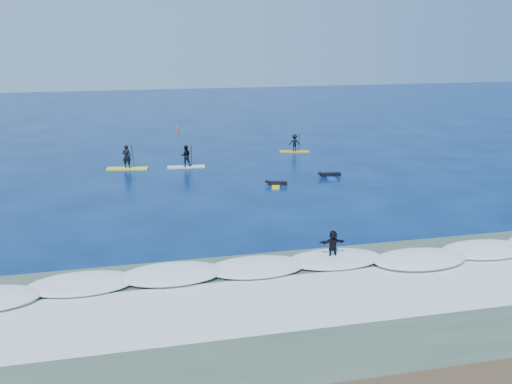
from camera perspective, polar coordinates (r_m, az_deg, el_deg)
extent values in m
plane|color=#031644|center=(36.81, 1.21, -1.60)|extent=(160.00, 160.00, 0.00)
cube|color=#3C5340|center=(24.46, 9.49, -11.16)|extent=(90.00, 13.00, 0.01)
cube|color=white|center=(27.83, 6.34, -7.60)|extent=(40.00, 6.00, 0.30)
cube|color=silver|center=(25.29, 8.61, -10.19)|extent=(34.00, 5.00, 0.02)
cube|color=#FDF81B|center=(48.33, -12.74, 2.32)|extent=(3.45, 1.49, 0.11)
imported|color=black|center=(48.11, -12.81, 3.50)|extent=(0.78, 0.59, 1.93)
cylinder|color=black|center=(48.03, -12.22, 3.43)|extent=(0.20, 0.77, 2.25)
cube|color=black|center=(48.26, -12.14, 2.20)|extent=(0.13, 0.03, 0.34)
cube|color=silver|center=(48.10, -7.00, 2.52)|extent=(3.15, 1.01, 0.10)
imported|color=black|center=(47.89, -7.04, 3.62)|extent=(0.92, 0.74, 1.78)
cylinder|color=black|center=(47.92, -6.48, 3.56)|extent=(0.10, 0.71, 2.08)
cube|color=black|center=(48.13, -6.44, 2.42)|extent=(0.12, 0.03, 0.31)
cube|color=gold|center=(54.00, 3.87, 4.06)|extent=(2.87, 1.37, 0.09)
imported|color=black|center=(53.83, 3.88, 4.94)|extent=(1.15, 0.83, 1.60)
cylinder|color=black|center=(53.86, 4.33, 4.88)|extent=(0.20, 0.63, 1.87)
cube|color=black|center=(54.04, 4.31, 3.96)|extent=(0.11, 0.03, 0.28)
cube|color=yellow|center=(42.05, 2.03, 0.69)|extent=(1.13, 2.12, 0.10)
cube|color=black|center=(42.00, 2.16, 0.91)|extent=(1.46, 0.78, 0.23)
sphere|color=black|center=(42.01, 1.07, 1.06)|extent=(0.23, 0.23, 0.23)
cube|color=blue|center=(44.87, 7.32, 1.55)|extent=(0.77, 2.32, 0.11)
cube|color=black|center=(44.86, 7.46, 1.78)|extent=(1.60, 0.53, 0.26)
sphere|color=black|center=(44.59, 6.36, 1.88)|extent=(0.26, 0.26, 0.26)
cube|color=white|center=(28.58, 7.63, -6.56)|extent=(2.10, 0.70, 0.11)
imported|color=black|center=(28.31, 7.69, -5.15)|extent=(1.31, 0.50, 1.39)
cylinder|color=#FB4A16|center=(66.19, -7.83, 6.28)|extent=(0.27, 0.27, 0.44)
cone|color=#FB4A16|center=(66.14, -7.84, 6.56)|extent=(0.20, 0.20, 0.22)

